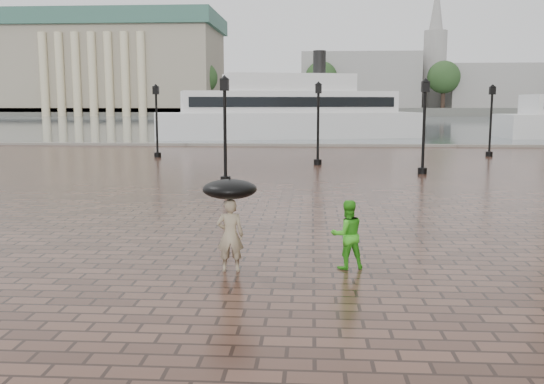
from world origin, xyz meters
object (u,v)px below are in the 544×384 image
Objects in this scene: adult_pedestrian at (230,235)px; ferry_near at (288,112)px; child_pedestrian at (347,234)px; street_lamps at (326,123)px.

ferry_near is at bearing -93.12° from adult_pedestrian.
adult_pedestrian is 1.05× the size of child_pedestrian.
child_pedestrian is (-0.01, -20.70, -1.61)m from street_lamps.
child_pedestrian is at bearing -175.13° from adult_pedestrian.
ferry_near is (-2.97, 46.24, 1.78)m from child_pedestrian.
street_lamps is at bearing -100.32° from adult_pedestrian.
street_lamps is at bearing -97.72° from ferry_near.
street_lamps reaches higher than adult_pedestrian.
child_pedestrian is at bearing -90.02° from street_lamps.
ferry_near reaches higher than street_lamps.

